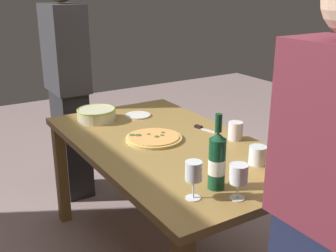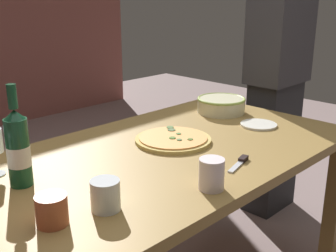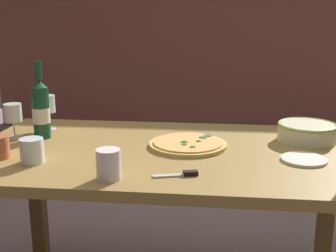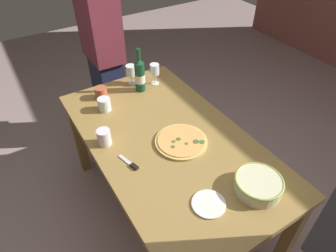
# 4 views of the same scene
# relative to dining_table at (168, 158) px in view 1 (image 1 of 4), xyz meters

# --- Properties ---
(dining_table) EXTENTS (1.60, 0.90, 0.75)m
(dining_table) POSITION_rel_dining_table_xyz_m (0.00, 0.00, 0.00)
(dining_table) COLOR olive
(dining_table) RESTS_ON ground
(pizza) EXTENTS (0.32, 0.32, 0.02)m
(pizza) POSITION_rel_dining_table_xyz_m (0.08, 0.05, 0.10)
(pizza) COLOR #D3B761
(pizza) RESTS_ON dining_table
(serving_bowl) EXTENTS (0.25, 0.25, 0.08)m
(serving_bowl) POSITION_rel_dining_table_xyz_m (0.58, 0.18, 0.14)
(serving_bowl) COLOR beige
(serving_bowl) RESTS_ON dining_table
(wine_bottle) EXTENTS (0.07, 0.07, 0.34)m
(wine_bottle) POSITION_rel_dining_table_xyz_m (-0.57, 0.11, 0.22)
(wine_bottle) COLOR #124427
(wine_bottle) RESTS_ON dining_table
(wine_glass_near_pizza) EXTENTS (0.07, 0.07, 0.16)m
(wine_glass_near_pizza) POSITION_rel_dining_table_xyz_m (-0.59, 0.25, 0.21)
(wine_glass_near_pizza) COLOR white
(wine_glass_near_pizza) RESTS_ON dining_table
(wine_glass_by_bottle) EXTENTS (0.08, 0.08, 0.15)m
(wine_glass_by_bottle) POSITION_rel_dining_table_xyz_m (-0.69, 0.09, 0.20)
(wine_glass_by_bottle) COLOR white
(wine_glass_by_bottle) RESTS_ON dining_table
(cup_amber) EXTENTS (0.09, 0.09, 0.08)m
(cup_amber) POSITION_rel_dining_table_xyz_m (-0.63, -0.18, 0.14)
(cup_amber) COLOR #B35837
(cup_amber) RESTS_ON dining_table
(cup_ceramic) EXTENTS (0.08, 0.08, 0.10)m
(cup_ceramic) POSITION_rel_dining_table_xyz_m (-0.16, -0.35, 0.14)
(cup_ceramic) COLOR silver
(cup_ceramic) RESTS_ON dining_table
(cup_spare) EXTENTS (0.09, 0.09, 0.09)m
(cup_spare) POSITION_rel_dining_table_xyz_m (-0.48, -0.22, 0.14)
(cup_spare) COLOR white
(cup_spare) RESTS_ON dining_table
(side_plate) EXTENTS (0.17, 0.17, 0.01)m
(side_plate) POSITION_rel_dining_table_xyz_m (0.52, -0.09, 0.10)
(side_plate) COLOR white
(side_plate) RESTS_ON dining_table
(pizza_knife) EXTENTS (0.15, 0.06, 0.02)m
(pizza_knife) POSITION_rel_dining_table_xyz_m (0.08, -0.29, 0.10)
(pizza_knife) COLOR silver
(pizza_knife) RESTS_ON dining_table
(person_host) EXTENTS (0.39, 0.24, 1.66)m
(person_host) POSITION_rel_dining_table_xyz_m (-1.08, 0.03, 0.19)
(person_host) COLOR #1C223C
(person_host) RESTS_ON ground
(person_guest_left) EXTENTS (0.39, 0.24, 1.69)m
(person_guest_left) POSITION_rel_dining_table_xyz_m (1.12, 0.18, 0.20)
(person_guest_left) COLOR #26272A
(person_guest_left) RESTS_ON ground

